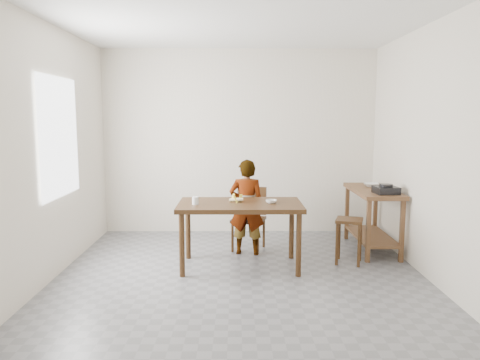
{
  "coord_description": "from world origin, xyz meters",
  "views": [
    {
      "loc": [
        -0.04,
        -4.92,
        1.72
      ],
      "look_at": [
        0.0,
        0.4,
        1.0
      ],
      "focal_mm": 35.0,
      "sensor_mm": 36.0,
      "label": 1
    }
  ],
  "objects_px": {
    "prep_counter": "(372,219)",
    "dining_chair": "(248,219)",
    "dining_table": "(240,235)",
    "stool": "(349,241)",
    "child": "(247,207)"
  },
  "relations": [
    {
      "from": "prep_counter",
      "to": "dining_chair",
      "type": "bearing_deg",
      "value": 179.61
    },
    {
      "from": "dining_table",
      "to": "dining_chair",
      "type": "height_order",
      "value": "dining_chair"
    },
    {
      "from": "prep_counter",
      "to": "stool",
      "type": "relative_size",
      "value": 2.25
    },
    {
      "from": "dining_table",
      "to": "dining_chair",
      "type": "distance_m",
      "value": 0.72
    },
    {
      "from": "child",
      "to": "dining_chair",
      "type": "xyz_separation_m",
      "value": [
        0.03,
        0.19,
        -0.2
      ]
    },
    {
      "from": "prep_counter",
      "to": "dining_chair",
      "type": "relative_size",
      "value": 1.49
    },
    {
      "from": "dining_table",
      "to": "prep_counter",
      "type": "height_order",
      "value": "prep_counter"
    },
    {
      "from": "prep_counter",
      "to": "child",
      "type": "distance_m",
      "value": 1.66
    },
    {
      "from": "stool",
      "to": "child",
      "type": "bearing_deg",
      "value": 162.19
    },
    {
      "from": "child",
      "to": "dining_chair",
      "type": "relative_size",
      "value": 1.49
    },
    {
      "from": "dining_table",
      "to": "dining_chair",
      "type": "relative_size",
      "value": 1.74
    },
    {
      "from": "dining_chair",
      "to": "prep_counter",
      "type": "bearing_deg",
      "value": 16.15
    },
    {
      "from": "prep_counter",
      "to": "stool",
      "type": "distance_m",
      "value": 0.73
    },
    {
      "from": "dining_table",
      "to": "child",
      "type": "relative_size",
      "value": 1.17
    },
    {
      "from": "child",
      "to": "dining_chair",
      "type": "distance_m",
      "value": 0.28
    }
  ]
}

